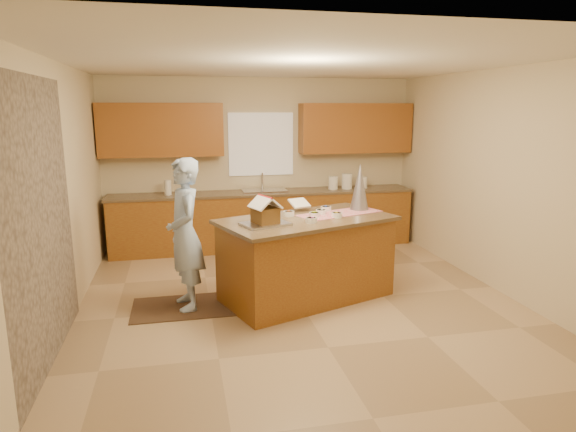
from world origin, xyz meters
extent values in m
plane|color=tan|center=(0.00, 0.00, 0.00)|extent=(5.50, 5.50, 0.00)
plane|color=silver|center=(0.00, 0.00, 2.70)|extent=(5.50, 5.50, 0.00)
plane|color=beige|center=(0.00, 2.75, 1.35)|extent=(5.50, 5.50, 0.00)
plane|color=beige|center=(0.00, -2.75, 1.35)|extent=(5.50, 5.50, 0.00)
plane|color=beige|center=(-2.50, 0.00, 1.35)|extent=(5.50, 5.50, 0.00)
plane|color=beige|center=(2.50, 0.00, 1.35)|extent=(5.50, 5.50, 0.00)
plane|color=gray|center=(-2.48, -0.80, 1.25)|extent=(0.00, 2.50, 2.50)
cube|color=white|center=(0.00, 2.72, 1.65)|extent=(1.05, 0.03, 1.00)
cube|color=#8A5E1C|center=(0.00, 2.45, 0.44)|extent=(4.80, 0.60, 0.88)
cube|color=olive|center=(0.00, 2.45, 0.90)|extent=(4.85, 0.63, 0.04)
cube|color=#964F20|center=(-1.55, 2.57, 1.90)|extent=(1.85, 0.35, 0.80)
cube|color=#964F20|center=(1.55, 2.57, 1.90)|extent=(1.85, 0.35, 0.80)
cube|color=silver|center=(0.00, 2.45, 0.89)|extent=(0.70, 0.45, 0.12)
cylinder|color=silver|center=(0.00, 2.63, 1.06)|extent=(0.03, 0.03, 0.28)
cube|color=#8A5E1C|center=(0.11, 0.15, 0.47)|extent=(2.12, 1.55, 0.93)
cube|color=olive|center=(0.11, 0.15, 0.95)|extent=(2.23, 1.66, 0.04)
cube|color=red|center=(0.56, 0.31, 0.98)|extent=(1.13, 0.72, 0.01)
cube|color=silver|center=(-0.42, -0.10, 0.99)|extent=(0.58, 0.51, 0.03)
cube|color=white|center=(0.13, 0.58, 1.07)|extent=(0.28, 0.25, 0.10)
cone|color=silver|center=(0.87, 0.48, 1.27)|extent=(0.30, 0.30, 0.58)
cube|color=black|center=(-1.33, 0.15, 0.01)|extent=(1.15, 0.75, 0.01)
imported|color=#A8C5EF|center=(-1.28, 0.15, 0.86)|extent=(0.51, 0.68, 1.69)
cylinder|color=white|center=(1.15, 2.45, 1.03)|extent=(0.15, 0.15, 0.21)
cylinder|color=white|center=(1.39, 2.45, 1.04)|extent=(0.17, 0.17, 0.25)
cylinder|color=white|center=(1.67, 2.45, 1.02)|extent=(0.13, 0.13, 0.19)
cylinder|color=white|center=(-1.49, 2.45, 1.03)|extent=(0.11, 0.11, 0.23)
cube|color=brown|center=(-0.42, -0.10, 1.09)|extent=(0.31, 0.32, 0.17)
cube|color=white|center=(-0.48, -0.12, 1.23)|extent=(0.25, 0.33, 0.13)
cube|color=white|center=(-0.35, -0.08, 1.23)|extent=(0.25, 0.33, 0.13)
cylinder|color=red|center=(-0.42, -0.10, 1.29)|extent=(0.12, 0.29, 0.02)
cylinder|color=#3048B7|center=(0.45, 0.50, 1.01)|extent=(0.13, 0.13, 0.06)
cylinder|color=white|center=(0.33, 0.31, 1.01)|extent=(0.13, 0.13, 0.06)
cylinder|color=gold|center=(0.46, 0.11, 1.01)|extent=(0.13, 0.13, 0.06)
cylinder|color=pink|center=(0.10, -0.09, 1.01)|extent=(0.13, 0.13, 0.06)
cylinder|color=orange|center=(-0.07, 0.30, 1.01)|extent=(0.13, 0.13, 0.06)
cylinder|color=#A2366A|center=(-0.25, 0.33, 1.01)|extent=(0.13, 0.13, 0.06)
cylinder|color=#D5F126|center=(0.21, 0.17, 1.01)|extent=(0.13, 0.13, 0.06)
camera|label=1|loc=(-1.30, -5.32, 2.22)|focal=31.13mm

